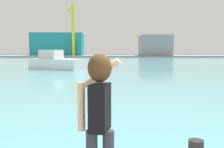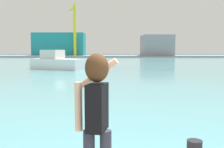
# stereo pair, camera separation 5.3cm
# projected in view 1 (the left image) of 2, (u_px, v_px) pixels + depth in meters

# --- Properties ---
(ground_plane) EXTENTS (220.00, 220.00, 0.00)m
(ground_plane) POSITION_uv_depth(u_px,v_px,m) (115.00, 62.00, 52.43)
(ground_plane) COLOR #334751
(harbor_water) EXTENTS (140.00, 100.00, 0.02)m
(harbor_water) POSITION_uv_depth(u_px,v_px,m) (115.00, 61.00, 54.42)
(harbor_water) COLOR #599EA8
(harbor_water) RESTS_ON ground_plane
(far_shore_dock) EXTENTS (140.00, 20.00, 0.42)m
(far_shore_dock) POSITION_uv_depth(u_px,v_px,m) (113.00, 56.00, 94.24)
(far_shore_dock) COLOR gray
(far_shore_dock) RESTS_ON ground_plane
(person_photographer) EXTENTS (0.53, 0.57, 1.74)m
(person_photographer) POSITION_uv_depth(u_px,v_px,m) (99.00, 110.00, 3.16)
(person_photographer) COLOR #2D3342
(person_photographer) RESTS_ON quay_promenade
(boat_moored) EXTENTS (6.84, 5.02, 2.29)m
(boat_moored) POSITION_uv_depth(u_px,v_px,m) (56.00, 62.00, 31.34)
(boat_moored) COLOR white
(boat_moored) RESTS_ON harbor_water
(warehouse_left) EXTENTS (17.95, 8.86, 7.92)m
(warehouse_left) POSITION_uv_depth(u_px,v_px,m) (58.00, 44.00, 95.52)
(warehouse_left) COLOR teal
(warehouse_left) RESTS_ON far_shore_dock
(warehouse_right) EXTENTS (10.14, 12.43, 6.94)m
(warehouse_right) POSITION_uv_depth(u_px,v_px,m) (155.00, 46.00, 92.48)
(warehouse_right) COLOR gray
(warehouse_right) RESTS_ON far_shore_dock
(port_crane) EXTENTS (3.68, 9.14, 17.24)m
(port_crane) POSITION_uv_depth(u_px,v_px,m) (73.00, 26.00, 90.64)
(port_crane) COLOR yellow
(port_crane) RESTS_ON far_shore_dock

